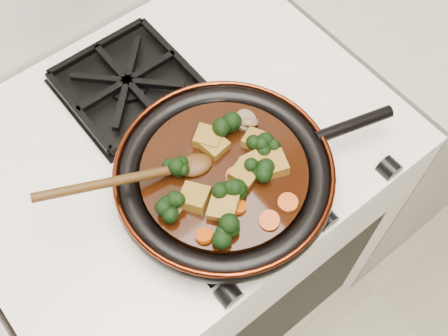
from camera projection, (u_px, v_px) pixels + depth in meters
stove at (188, 236)px, 1.38m from camera, size 0.76×0.60×0.90m
burner_grate_front at (223, 190)px, 0.92m from camera, size 0.23×0.23×0.03m
burner_grate_back at (128, 84)px, 1.03m from camera, size 0.23×0.23×0.03m
skillet at (225, 175)px, 0.90m from camera, size 0.47×0.36×0.05m
braising_sauce at (224, 174)px, 0.90m from camera, size 0.27×0.27×0.02m
tofu_cube_0 at (215, 146)px, 0.90m from camera, size 0.04×0.04×0.02m
tofu_cube_1 at (254, 140)px, 0.91m from camera, size 0.04×0.04×0.02m
tofu_cube_2 at (243, 175)px, 0.88m from camera, size 0.05×0.05×0.03m
tofu_cube_3 at (224, 208)px, 0.85m from camera, size 0.06×0.06×0.03m
tofu_cube_4 at (194, 198)px, 0.86m from camera, size 0.06×0.06×0.03m
tofu_cube_5 at (275, 164)px, 0.89m from camera, size 0.05×0.05×0.03m
tofu_cube_6 at (255, 164)px, 0.89m from camera, size 0.04×0.04×0.02m
tofu_cube_7 at (208, 138)px, 0.91m from camera, size 0.06×0.06×0.02m
broccoli_floret_0 at (173, 208)px, 0.84m from camera, size 0.08×0.09×0.07m
broccoli_floret_1 at (179, 170)px, 0.88m from camera, size 0.08×0.08×0.06m
broccoli_floret_2 at (259, 171)px, 0.88m from camera, size 0.08×0.07×0.06m
broccoli_floret_3 at (265, 145)px, 0.90m from camera, size 0.09×0.08×0.08m
broccoli_floret_4 at (225, 233)px, 0.82m from camera, size 0.08×0.08×0.06m
broccoli_floret_5 at (224, 127)px, 0.92m from camera, size 0.09×0.08×0.07m
broccoli_floret_6 at (226, 189)px, 0.86m from camera, size 0.07×0.08×0.06m
carrot_coin_0 at (169, 208)px, 0.85m from camera, size 0.03×0.03×0.02m
carrot_coin_1 at (204, 236)px, 0.83m from camera, size 0.03×0.03×0.02m
carrot_coin_2 at (236, 176)px, 0.88m from camera, size 0.03×0.03×0.02m
carrot_coin_3 at (237, 206)px, 0.85m from camera, size 0.03×0.03×0.01m
carrot_coin_4 at (288, 203)px, 0.86m from camera, size 0.03×0.03×0.01m
carrot_coin_5 at (270, 220)px, 0.84m from camera, size 0.03×0.03×0.02m
mushroom_slice_0 at (248, 121)px, 0.93m from camera, size 0.05×0.05×0.03m
mushroom_slice_1 at (175, 206)px, 0.85m from camera, size 0.04×0.04×0.03m
mushroom_slice_2 at (243, 120)px, 0.93m from camera, size 0.04×0.04×0.02m
mushroom_slice_3 at (245, 121)px, 0.93m from camera, size 0.05×0.05×0.02m
wooden_spoon at (151, 174)px, 0.86m from camera, size 0.16×0.07×0.25m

